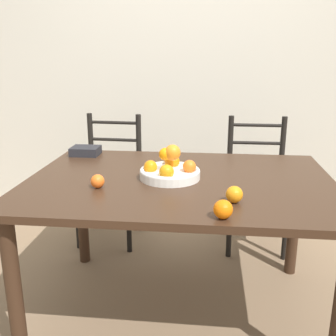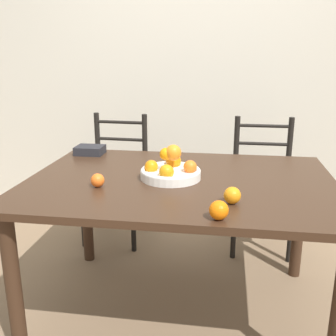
# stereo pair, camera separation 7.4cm
# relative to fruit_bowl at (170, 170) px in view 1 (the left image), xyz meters

# --- Properties ---
(ground_plane) EXTENTS (12.00, 12.00, 0.00)m
(ground_plane) POSITION_rel_fruit_bowl_xyz_m (0.05, -0.00, -0.81)
(ground_plane) COLOR #7F664C
(wall_back) EXTENTS (8.00, 0.06, 2.60)m
(wall_back) POSITION_rel_fruit_bowl_xyz_m (0.05, 1.59, 0.49)
(wall_back) COLOR beige
(wall_back) RESTS_ON ground_plane
(dining_table) EXTENTS (1.54, 1.10, 0.77)m
(dining_table) POSITION_rel_fruit_bowl_xyz_m (0.05, -0.00, -0.14)
(dining_table) COLOR #382316
(dining_table) RESTS_ON ground_plane
(fruit_bowl) EXTENTS (0.30, 0.30, 0.18)m
(fruit_bowl) POSITION_rel_fruit_bowl_xyz_m (0.00, 0.00, 0.00)
(fruit_bowl) COLOR white
(fruit_bowl) RESTS_ON dining_table
(orange_loose_0) EXTENTS (0.07, 0.07, 0.07)m
(orange_loose_0) POSITION_rel_fruit_bowl_xyz_m (0.31, -0.31, -0.01)
(orange_loose_0) COLOR orange
(orange_loose_0) RESTS_ON dining_table
(orange_loose_1) EXTENTS (0.08, 0.08, 0.08)m
(orange_loose_1) POSITION_rel_fruit_bowl_xyz_m (0.25, -0.48, -0.01)
(orange_loose_1) COLOR orange
(orange_loose_1) RESTS_ON dining_table
(orange_loose_2) EXTENTS (0.06, 0.06, 0.06)m
(orange_loose_2) POSITION_rel_fruit_bowl_xyz_m (-0.32, -0.19, -0.01)
(orange_loose_2) COLOR orange
(orange_loose_2) RESTS_ON dining_table
(chair_left) EXTENTS (0.44, 0.42, 0.94)m
(chair_left) POSITION_rel_fruit_bowl_xyz_m (-0.54, 0.85, -0.34)
(chair_left) COLOR black
(chair_left) RESTS_ON ground_plane
(chair_right) EXTENTS (0.42, 0.40, 0.94)m
(chair_right) POSITION_rel_fruit_bowl_xyz_m (0.54, 0.85, -0.34)
(chair_right) COLOR black
(chair_right) RESTS_ON ground_plane
(book_stack) EXTENTS (0.17, 0.14, 0.05)m
(book_stack) POSITION_rel_fruit_bowl_xyz_m (-0.57, 0.42, -0.02)
(book_stack) COLOR #232328
(book_stack) RESTS_ON dining_table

